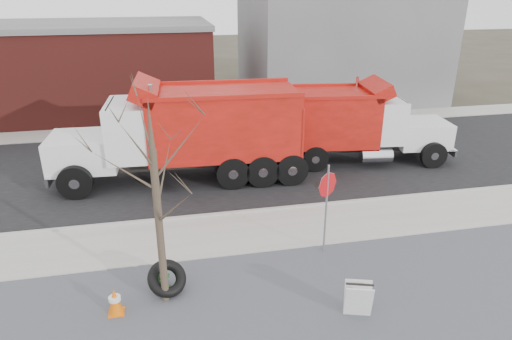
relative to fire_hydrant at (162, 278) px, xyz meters
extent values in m
plane|color=#383328|center=(3.27, 2.13, -0.34)|extent=(120.00, 120.00, 0.00)
cube|color=slate|center=(3.27, -1.37, -0.32)|extent=(60.00, 5.00, 0.03)
cube|color=#9E9B93|center=(3.27, 2.38, -0.31)|extent=(60.00, 2.50, 0.06)
cube|color=#9E9B93|center=(3.27, 3.68, -0.28)|extent=(60.00, 0.15, 0.11)
cube|color=black|center=(3.27, 8.43, -0.33)|extent=(60.00, 9.40, 0.02)
cube|color=#9E9B93|center=(3.27, 14.13, -0.31)|extent=(60.00, 2.00, 0.06)
cube|color=slate|center=(12.27, 20.13, 3.66)|extent=(12.00, 10.00, 8.00)
cube|color=maroon|center=(-6.73, 19.13, 2.16)|extent=(20.00, 8.00, 5.00)
cube|color=slate|center=(-6.73, 19.13, 4.81)|extent=(20.20, 8.20, 0.30)
cylinder|color=#382D23|center=(0.07, -0.47, 1.66)|extent=(0.18, 0.18, 4.00)
cone|color=#382D23|center=(0.07, -0.47, 4.26)|extent=(0.14, 0.14, 1.20)
cylinder|color=#2C7538|center=(0.00, 0.01, -0.31)|extent=(0.39, 0.39, 0.05)
cylinder|color=#2C7538|center=(0.00, 0.01, -0.04)|extent=(0.20, 0.20, 0.53)
cylinder|color=#2C7538|center=(0.00, 0.01, 0.20)|extent=(0.27, 0.27, 0.04)
sphere|color=#2C7538|center=(0.00, 0.01, 0.29)|extent=(0.21, 0.21, 0.21)
cylinder|color=#2C7538|center=(0.00, 0.01, 0.37)|extent=(0.04, 0.04, 0.05)
cylinder|color=#2C7538|center=(-0.15, 0.00, 0.04)|extent=(0.11, 0.10, 0.10)
cylinder|color=#2C7538|center=(0.15, 0.02, 0.04)|extent=(0.11, 0.10, 0.10)
cylinder|color=#2C7538|center=(0.01, -0.15, 0.02)|extent=(0.14, 0.11, 0.13)
torus|color=black|center=(0.13, -0.18, 0.10)|extent=(1.26, 1.23, 0.86)
cylinder|color=gray|center=(4.69, 0.87, 1.03)|extent=(0.06, 0.06, 2.74)
cylinder|color=red|center=(4.69, 0.87, 1.82)|extent=(0.66, 0.40, 0.74)
cube|color=silver|center=(4.48, -2.07, 0.12)|extent=(0.67, 0.40, 0.87)
cube|color=silver|center=(4.54, -1.89, 0.12)|extent=(0.67, 0.40, 0.87)
cube|color=black|center=(4.51, -1.98, 0.55)|extent=(0.62, 0.23, 0.04)
cube|color=orange|center=(-1.10, -0.74, -0.32)|extent=(0.37, 0.37, 0.04)
cone|color=orange|center=(-1.10, -0.74, 0.03)|extent=(0.35, 0.35, 0.69)
cylinder|color=white|center=(-1.10, -0.74, 0.10)|extent=(0.28, 0.28, 0.10)
cube|color=black|center=(8.02, 7.72, 0.33)|extent=(8.61, 1.92, 0.22)
cube|color=silver|center=(11.41, 7.30, 0.88)|extent=(2.43, 2.21, 1.10)
cube|color=silver|center=(12.47, 7.17, 0.88)|extent=(0.27, 1.75, 1.00)
cube|color=silver|center=(9.52, 7.54, 1.59)|extent=(1.87, 2.48, 1.80)
cube|color=black|center=(10.26, 7.44, 2.09)|extent=(0.30, 2.00, 0.80)
cube|color=red|center=(6.73, 7.88, 1.69)|extent=(5.27, 3.00, 2.20)
cylinder|color=silver|center=(8.79, 8.59, 2.04)|extent=(0.16, 0.16, 2.41)
cylinder|color=black|center=(11.74, 8.35, 0.23)|extent=(1.13, 0.43, 1.10)
cylinder|color=black|center=(11.47, 6.21, 0.23)|extent=(1.13, 0.43, 1.10)
cylinder|color=black|center=(5.65, 8.98, 0.23)|extent=(1.13, 0.43, 1.10)
cylinder|color=black|center=(5.42, 7.07, 0.23)|extent=(1.13, 0.43, 1.10)
cube|color=black|center=(1.11, 7.13, 0.41)|extent=(9.41, 1.47, 0.25)
cube|color=silver|center=(-2.72, 7.31, 1.06)|extent=(2.63, 2.36, 1.26)
cube|color=silver|center=(-3.79, 7.37, 1.06)|extent=(0.16, 2.01, 1.15)
cube|color=silver|center=(-0.82, 7.22, 1.86)|extent=(1.96, 2.73, 2.07)
cube|color=black|center=(-1.57, 7.26, 2.44)|extent=(0.16, 2.29, 0.92)
cube|color=red|center=(2.60, 7.05, 1.98)|extent=(5.87, 3.03, 2.52)
cylinder|color=silver|center=(-0.02, 6.09, 2.38)|extent=(0.17, 0.17, 2.75)
cylinder|color=black|center=(-2.98, 6.09, 0.31)|extent=(1.28, 0.41, 1.26)
cylinder|color=black|center=(-2.86, 8.56, 0.31)|extent=(1.28, 0.41, 1.26)
cylinder|color=black|center=(3.92, 5.88, 0.31)|extent=(1.28, 0.41, 1.26)
cylinder|color=black|center=(4.03, 8.08, 0.31)|extent=(1.28, 0.41, 1.26)
camera|label=1|loc=(0.39, -10.05, 7.00)|focal=32.00mm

